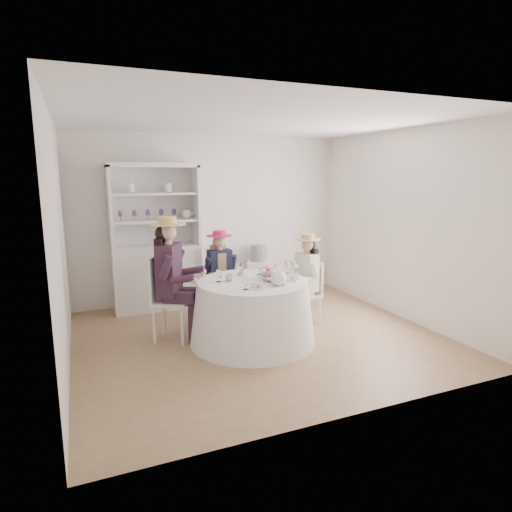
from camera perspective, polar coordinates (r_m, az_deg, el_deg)
name	(u,v)px	position (r m, az deg, el deg)	size (l,w,h in m)	color
ground	(259,337)	(5.63, 0.40, -10.74)	(4.50, 4.50, 0.00)	olive
ceiling	(259,120)	(5.27, 0.44, 17.70)	(4.50, 4.50, 0.00)	white
wall_back	(212,218)	(7.15, -5.90, 5.00)	(4.50, 4.50, 0.00)	white
wall_front	(356,265)	(3.56, 13.16, -1.12)	(4.50, 4.50, 0.00)	white
wall_left	(60,245)	(4.87, -24.72, 1.34)	(4.50, 4.50, 0.00)	white
wall_right	(403,225)	(6.50, 19.03, 3.89)	(4.50, 4.50, 0.00)	white
tea_table	(252,312)	(5.37, -0.48, -7.42)	(1.56, 1.56, 0.78)	white
hutch	(156,258)	(6.79, -13.13, -0.27)	(1.48, 0.91, 2.24)	silver
side_table	(259,279)	(7.35, 0.36, -3.03)	(0.40, 0.40, 0.62)	silver
hatbox	(259,253)	(7.26, 0.37, 0.38)	(0.27, 0.27, 0.27)	black
guest_left	(171,272)	(5.39, -11.23, -2.10)	(0.67, 0.61, 1.56)	silver
guest_mid	(220,269)	(6.16, -4.79, -1.80)	(0.47, 0.49, 1.28)	silver
guest_right	(306,274)	(5.98, 6.64, -2.34)	(0.50, 0.47, 1.27)	silver
spare_chair	(217,274)	(6.79, -5.22, -2.36)	(0.46, 0.46, 0.98)	silver
teacup_a	(229,278)	(5.25, -3.60, -3.00)	(0.09, 0.09, 0.07)	white
teacup_b	(242,273)	(5.51, -1.94, -2.33)	(0.07, 0.07, 0.06)	white
teacup_c	(263,274)	(5.47, 0.92, -2.44)	(0.08, 0.08, 0.06)	white
flower_bowl	(271,279)	(5.25, 1.99, -3.05)	(0.23, 0.23, 0.06)	white
flower_arrangement	(268,272)	(5.33, 1.57, -2.11)	(0.19, 0.19, 0.07)	#CA6584
table_teapot	(278,278)	(5.04, 3.02, -2.98)	(0.26, 0.19, 0.20)	white
sandwich_plate	(257,287)	(4.93, 0.12, -4.13)	(0.25, 0.25, 0.05)	white
cupcake_stand	(291,273)	(5.32, 4.64, -2.22)	(0.26, 0.26, 0.24)	white
stemware_set	(252,275)	(5.24, -0.49, -2.54)	(0.86, 0.83, 0.15)	white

